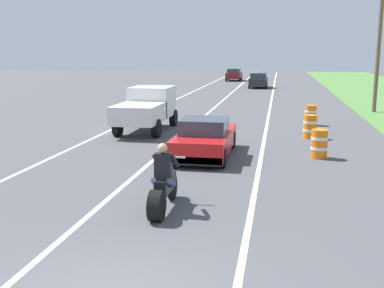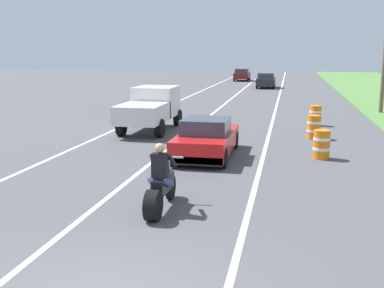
{
  "view_description": "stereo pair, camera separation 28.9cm",
  "coord_description": "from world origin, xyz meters",
  "px_view_note": "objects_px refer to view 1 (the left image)",
  "views": [
    {
      "loc": [
        2.34,
        -5.8,
        3.67
      ],
      "look_at": [
        -0.1,
        7.38,
        1.0
      ],
      "focal_mm": 43.9,
      "sensor_mm": 36.0,
      "label": 1
    },
    {
      "loc": [
        2.62,
        -5.74,
        3.67
      ],
      "look_at": [
        -0.1,
        7.38,
        1.0
      ],
      "focal_mm": 43.9,
      "sensor_mm": 36.0,
      "label": 2
    }
  ],
  "objects_px": {
    "construction_barrel_nearest": "(319,144)",
    "motorcycle_with_rider": "(163,187)",
    "sports_car_red": "(205,139)",
    "construction_barrel_mid": "(310,127)",
    "distant_car_far_ahead": "(258,80)",
    "distant_car_further_ahead": "(234,75)",
    "pickup_truck_left_lane_white": "(147,107)",
    "construction_barrel_far": "(311,115)"
  },
  "relations": [
    {
      "from": "motorcycle_with_rider",
      "to": "sports_car_red",
      "type": "bearing_deg",
      "value": 89.75
    },
    {
      "from": "sports_car_red",
      "to": "pickup_truck_left_lane_white",
      "type": "relative_size",
      "value": 0.9
    },
    {
      "from": "motorcycle_with_rider",
      "to": "construction_barrel_nearest",
      "type": "height_order",
      "value": "motorcycle_with_rider"
    },
    {
      "from": "sports_car_red",
      "to": "distant_car_far_ahead",
      "type": "xyz_separation_m",
      "value": [
        0.43,
        32.0,
        0.14
      ]
    },
    {
      "from": "motorcycle_with_rider",
      "to": "pickup_truck_left_lane_white",
      "type": "distance_m",
      "value": 11.36
    },
    {
      "from": "pickup_truck_left_lane_white",
      "to": "construction_barrel_far",
      "type": "bearing_deg",
      "value": 22.19
    },
    {
      "from": "motorcycle_with_rider",
      "to": "distant_car_far_ahead",
      "type": "distance_m",
      "value": 37.96
    },
    {
      "from": "construction_barrel_nearest",
      "to": "construction_barrel_mid",
      "type": "height_order",
      "value": "same"
    },
    {
      "from": "construction_barrel_nearest",
      "to": "distant_car_further_ahead",
      "type": "relative_size",
      "value": 0.25
    },
    {
      "from": "construction_barrel_nearest",
      "to": "motorcycle_with_rider",
      "type": "bearing_deg",
      "value": -121.84
    },
    {
      "from": "distant_car_further_ahead",
      "to": "sports_car_red",
      "type": "bearing_deg",
      "value": -85.91
    },
    {
      "from": "construction_barrel_mid",
      "to": "construction_barrel_nearest",
      "type": "bearing_deg",
      "value": -88.72
    },
    {
      "from": "motorcycle_with_rider",
      "to": "pickup_truck_left_lane_white",
      "type": "bearing_deg",
      "value": 107.73
    },
    {
      "from": "sports_car_red",
      "to": "pickup_truck_left_lane_white",
      "type": "xyz_separation_m",
      "value": [
        -3.48,
        4.85,
        0.48
      ]
    },
    {
      "from": "motorcycle_with_rider",
      "to": "sports_car_red",
      "type": "xyz_separation_m",
      "value": [
        0.03,
        5.96,
        0.04
      ]
    },
    {
      "from": "motorcycle_with_rider",
      "to": "distant_car_further_ahead",
      "type": "xyz_separation_m",
      "value": [
        -3.04,
        48.8,
        0.18
      ]
    },
    {
      "from": "sports_car_red",
      "to": "construction_barrel_mid",
      "type": "height_order",
      "value": "sports_car_red"
    },
    {
      "from": "pickup_truck_left_lane_white",
      "to": "construction_barrel_mid",
      "type": "bearing_deg",
      "value": -4.74
    },
    {
      "from": "construction_barrel_mid",
      "to": "sports_car_red",
      "type": "bearing_deg",
      "value": -132.37
    },
    {
      "from": "distant_car_far_ahead",
      "to": "construction_barrel_mid",
      "type": "bearing_deg",
      "value": -82.94
    },
    {
      "from": "construction_barrel_nearest",
      "to": "distant_car_far_ahead",
      "type": "distance_m",
      "value": 31.75
    },
    {
      "from": "construction_barrel_far",
      "to": "distant_car_far_ahead",
      "type": "distance_m",
      "value": 24.33
    },
    {
      "from": "construction_barrel_nearest",
      "to": "distant_car_further_ahead",
      "type": "bearing_deg",
      "value": 99.4
    },
    {
      "from": "construction_barrel_nearest",
      "to": "distant_car_far_ahead",
      "type": "relative_size",
      "value": 0.25
    },
    {
      "from": "distant_car_far_ahead",
      "to": "distant_car_further_ahead",
      "type": "distance_m",
      "value": 11.39
    },
    {
      "from": "pickup_truck_left_lane_white",
      "to": "construction_barrel_far",
      "type": "distance_m",
      "value": 8.22
    },
    {
      "from": "distant_car_further_ahead",
      "to": "motorcycle_with_rider",
      "type": "bearing_deg",
      "value": -86.44
    },
    {
      "from": "sports_car_red",
      "to": "construction_barrel_mid",
      "type": "distance_m",
      "value": 5.74
    },
    {
      "from": "construction_barrel_nearest",
      "to": "distant_car_further_ahead",
      "type": "distance_m",
      "value": 42.97
    },
    {
      "from": "distant_car_further_ahead",
      "to": "distant_car_far_ahead",
      "type": "bearing_deg",
      "value": -72.12
    },
    {
      "from": "construction_barrel_far",
      "to": "distant_car_further_ahead",
      "type": "distance_m",
      "value": 35.62
    },
    {
      "from": "sports_car_red",
      "to": "construction_barrel_nearest",
      "type": "height_order",
      "value": "sports_car_red"
    },
    {
      "from": "pickup_truck_left_lane_white",
      "to": "distant_car_further_ahead",
      "type": "distance_m",
      "value": 37.99
    },
    {
      "from": "sports_car_red",
      "to": "distant_car_further_ahead",
      "type": "distance_m",
      "value": 42.95
    },
    {
      "from": "pickup_truck_left_lane_white",
      "to": "construction_barrel_mid",
      "type": "relative_size",
      "value": 4.8
    },
    {
      "from": "construction_barrel_nearest",
      "to": "construction_barrel_far",
      "type": "relative_size",
      "value": 1.0
    },
    {
      "from": "pickup_truck_left_lane_white",
      "to": "distant_car_far_ahead",
      "type": "distance_m",
      "value": 27.43
    },
    {
      "from": "distant_car_far_ahead",
      "to": "construction_barrel_nearest",
      "type": "bearing_deg",
      "value": -83.63
    },
    {
      "from": "motorcycle_with_rider",
      "to": "construction_barrel_nearest",
      "type": "xyz_separation_m",
      "value": [
        3.98,
        6.41,
        -0.09
      ]
    },
    {
      "from": "pickup_truck_left_lane_white",
      "to": "construction_barrel_mid",
      "type": "distance_m",
      "value": 7.4
    },
    {
      "from": "pickup_truck_left_lane_white",
      "to": "construction_barrel_nearest",
      "type": "xyz_separation_m",
      "value": [
        7.44,
        -4.4,
        -0.6
      ]
    },
    {
      "from": "construction_barrel_nearest",
      "to": "distant_car_far_ahead",
      "type": "bearing_deg",
      "value": 96.37
    }
  ]
}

